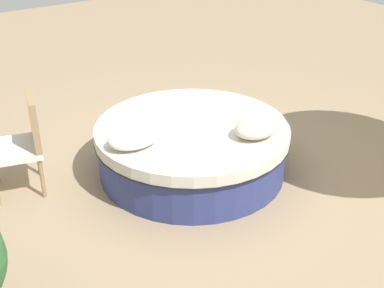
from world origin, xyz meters
TOP-DOWN VIEW (x-y plane):
  - ground_plane at (0.00, 0.00)m, footprint 16.00×16.00m
  - round_bed at (0.00, 0.00)m, footprint 1.98×1.98m
  - throw_pillow_0 at (-0.68, -0.04)m, footprint 0.51×0.37m
  - throw_pillow_1 at (0.38, -0.54)m, footprint 0.46×0.35m
  - patio_chair at (-1.50, 0.65)m, footprint 0.62×0.63m

SIDE VIEW (x-z plane):
  - ground_plane at x=0.00m, z-range 0.00..0.00m
  - round_bed at x=0.00m, z-range 0.01..0.53m
  - patio_chair at x=-1.50m, z-range 0.07..1.05m
  - throw_pillow_0 at x=-0.68m, z-range 0.53..0.69m
  - throw_pillow_1 at x=0.38m, z-range 0.53..0.71m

